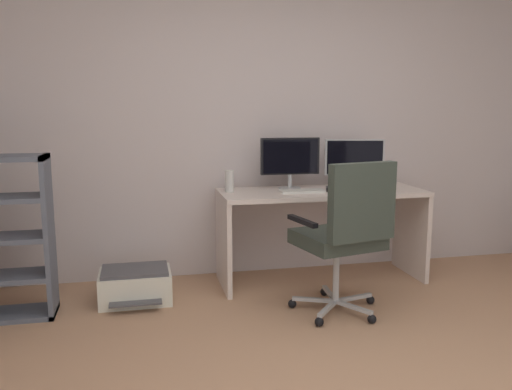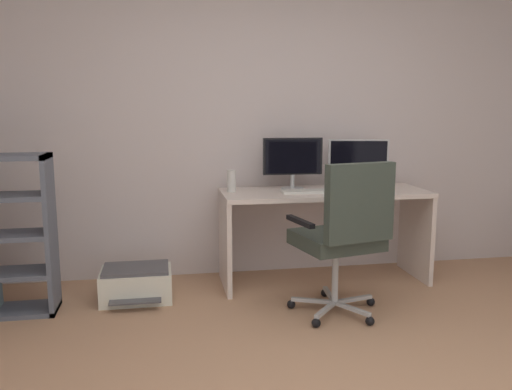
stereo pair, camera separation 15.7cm
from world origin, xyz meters
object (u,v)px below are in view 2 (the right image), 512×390
desktop_speaker (231,181)px  monitor_secondary (358,160)px  office_chair (344,231)px  printer (136,284)px  desk (324,214)px  monitor_main (293,159)px  keyboard (304,191)px  computer_mouse (332,189)px

desktop_speaker → monitor_secondary: bearing=2.6°
monitor_secondary → office_chair: bearing=-115.5°
monitor_secondary → printer: bearing=-171.1°
desk → monitor_main: (-0.23, 0.11, 0.43)m
monitor_secondary → keyboard: (-0.51, -0.19, -0.22)m
office_chair → printer: bearing=156.9°
keyboard → office_chair: 0.70m
printer → computer_mouse: bearing=3.9°
monitor_secondary → monitor_main: bearing=-180.0°
monitor_main → monitor_secondary: size_ratio=0.99×
monitor_main → keyboard: bearing=-77.0°
monitor_main → desktop_speaker: bearing=-174.6°
desk → printer: 1.54m
monitor_main → computer_mouse: 0.40m
keyboard → computer_mouse: (0.23, 0.01, 0.01)m
monitor_secondary → computer_mouse: monitor_secondary is taller
keyboard → desktop_speaker: bearing=165.9°
monitor_main → desktop_speaker: monitor_main is taller
printer → desk: bearing=6.3°
monitor_main → monitor_secondary: monitor_main is taller
desk → office_chair: office_chair is taller
desk → desktop_speaker: size_ratio=9.55×
keyboard → printer: (-1.28, -0.09, -0.63)m
monitor_main → computer_mouse: monitor_main is taller
monitor_secondary → office_chair: 1.03m
computer_mouse → office_chair: size_ratio=0.09×
desk → monitor_main: size_ratio=3.40×
desktop_speaker → office_chair: size_ratio=0.16×
office_chair → computer_mouse: bearing=78.4°
desktop_speaker → printer: size_ratio=0.33×
monitor_secondary → printer: (-1.78, -0.28, -0.85)m
office_chair → monitor_secondary: bearing=64.5°
computer_mouse → monitor_secondary: bearing=49.8°
keyboard → monitor_secondary: bearing=21.1°
desktop_speaker → printer: 1.05m
office_chair → printer: office_chair is taller
monitor_main → office_chair: bearing=-81.0°
computer_mouse → printer: computer_mouse is taller
computer_mouse → printer: (-1.51, -0.10, -0.64)m
keyboard → printer: size_ratio=0.67×
keyboard → computer_mouse: computer_mouse is taller
monitor_main → keyboard: 0.30m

